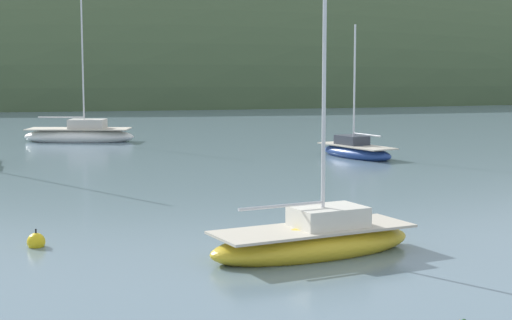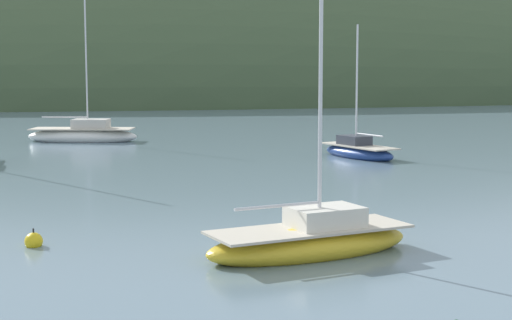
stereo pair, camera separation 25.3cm
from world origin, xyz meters
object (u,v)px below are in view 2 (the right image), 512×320
at_px(sailboat_navy_dinghy, 83,135).
at_px(mooring_buoy_outer, 34,241).
at_px(sailboat_cream_ketch, 358,151).
at_px(sailboat_yellow_far, 311,240).

bearing_deg(sailboat_navy_dinghy, mooring_buoy_outer, -96.43).
bearing_deg(sailboat_navy_dinghy, sailboat_cream_ketch, -44.67).
xyz_separation_m(sailboat_cream_ketch, mooring_buoy_outer, (-15.12, -15.53, -0.19)).
bearing_deg(mooring_buoy_outer, sailboat_navy_dinghy, 83.57).
height_order(sailboat_yellow_far, sailboat_navy_dinghy, sailboat_navy_dinghy).
xyz_separation_m(sailboat_cream_ketch, sailboat_yellow_far, (-8.94, -18.17, 0.02)).
bearing_deg(sailboat_yellow_far, mooring_buoy_outer, 156.85).
height_order(sailboat_navy_dinghy, mooring_buoy_outer, sailboat_navy_dinghy).
relative_size(sailboat_yellow_far, sailboat_navy_dinghy, 0.86).
bearing_deg(sailboat_cream_ketch, mooring_buoy_outer, -134.24).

